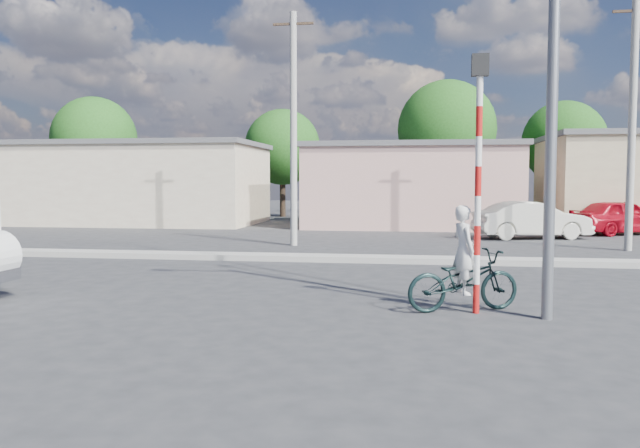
# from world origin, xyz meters

# --- Properties ---
(ground_plane) EXTENTS (120.00, 120.00, 0.00)m
(ground_plane) POSITION_xyz_m (0.00, 0.00, 0.00)
(ground_plane) COLOR #2C2C2F
(ground_plane) RESTS_ON ground
(median) EXTENTS (40.00, 0.80, 0.16)m
(median) POSITION_xyz_m (0.00, 8.00, 0.08)
(median) COLOR #99968E
(median) RESTS_ON ground
(bicycle) EXTENTS (2.16, 1.41, 1.07)m
(bicycle) POSITION_xyz_m (2.99, 1.64, 0.54)
(bicycle) COLOR black
(bicycle) RESTS_ON ground
(cyclist) EXTENTS (0.55, 0.66, 1.54)m
(cyclist) POSITION_xyz_m (2.99, 1.64, 0.77)
(cyclist) COLOR white
(cyclist) RESTS_ON ground
(car_cream) EXTENTS (4.64, 2.59, 1.45)m
(car_cream) POSITION_xyz_m (6.68, 15.87, 0.72)
(car_cream) COLOR beige
(car_cream) RESTS_ON ground
(car_red) EXTENTS (4.65, 3.39, 1.47)m
(car_red) POSITION_xyz_m (10.71, 18.34, 0.74)
(car_red) COLOR #A80716
(car_red) RESTS_ON ground
(traffic_pole) EXTENTS (0.28, 0.18, 4.36)m
(traffic_pole) POSITION_xyz_m (3.20, 1.50, 2.59)
(traffic_pole) COLOR red
(traffic_pole) RESTS_ON ground
(streetlight) EXTENTS (2.34, 0.22, 9.00)m
(streetlight) POSITION_xyz_m (4.14, 1.20, 4.96)
(streetlight) COLOR slate
(streetlight) RESTS_ON ground
(building_row) EXTENTS (37.80, 7.30, 4.44)m
(building_row) POSITION_xyz_m (1.10, 22.00, 2.13)
(building_row) COLOR beige
(building_row) RESTS_ON ground
(tree_row) EXTENTS (43.62, 7.43, 8.42)m
(tree_row) POSITION_xyz_m (3.76, 28.45, 4.99)
(tree_row) COLOR #38281E
(tree_row) RESTS_ON ground
(utility_poles) EXTENTS (35.40, 0.24, 8.00)m
(utility_poles) POSITION_xyz_m (3.25, 12.00, 4.07)
(utility_poles) COLOR #99968E
(utility_poles) RESTS_ON ground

